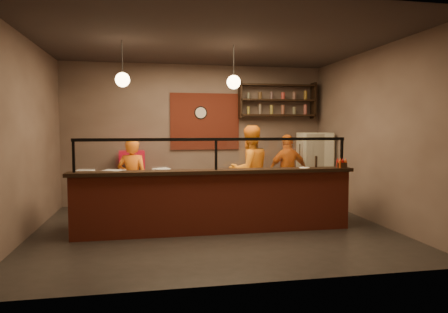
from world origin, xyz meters
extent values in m
plane|color=black|center=(0.00, 0.00, 0.00)|extent=(6.00, 6.00, 0.00)
plane|color=#332A27|center=(0.00, 0.00, 3.20)|extent=(6.00, 6.00, 0.00)
plane|color=#735F54|center=(0.00, 2.50, 1.60)|extent=(6.00, 0.00, 6.00)
plane|color=#735F54|center=(-3.00, 0.00, 1.60)|extent=(0.00, 5.00, 5.00)
plane|color=#735F54|center=(3.00, 0.00, 1.60)|extent=(0.00, 5.00, 5.00)
plane|color=#735F54|center=(0.00, -2.50, 1.60)|extent=(6.00, 0.00, 6.00)
cube|color=maroon|center=(0.20, 2.47, 1.90)|extent=(1.60, 0.04, 1.30)
cube|color=maroon|center=(0.00, -0.30, 0.50)|extent=(4.60, 0.25, 1.00)
cube|color=black|center=(0.00, -0.30, 1.03)|extent=(4.70, 0.37, 0.06)
cube|color=gray|center=(0.00, 0.20, 0.42)|extent=(4.60, 0.75, 0.85)
cube|color=silver|center=(0.00, 0.20, 0.88)|extent=(4.60, 0.75, 0.05)
cube|color=white|center=(0.00, -0.30, 1.31)|extent=(4.40, 0.02, 0.50)
cube|color=black|center=(0.00, -0.30, 1.56)|extent=(4.50, 0.05, 0.05)
cube|color=black|center=(-2.22, -0.30, 1.31)|extent=(0.04, 0.04, 0.50)
cube|color=black|center=(0.00, -0.30, 1.31)|extent=(0.04, 0.04, 0.50)
cube|color=black|center=(2.22, -0.30, 1.31)|extent=(0.04, 0.04, 0.50)
cube|color=black|center=(1.90, 2.32, 2.05)|extent=(1.80, 0.28, 0.04)
cube|color=black|center=(1.90, 2.32, 2.40)|extent=(1.80, 0.28, 0.04)
cube|color=black|center=(1.90, 2.32, 2.75)|extent=(1.80, 0.28, 0.04)
cube|color=black|center=(1.00, 2.32, 2.40)|extent=(0.04, 0.28, 0.85)
cube|color=black|center=(2.80, 2.32, 2.40)|extent=(0.04, 0.28, 0.85)
cylinder|color=black|center=(0.10, 2.46, 2.10)|extent=(0.30, 0.04, 0.30)
cylinder|color=black|center=(-1.50, 0.20, 2.90)|extent=(0.01, 0.01, 0.60)
sphere|color=#FFD18C|center=(-1.50, 0.20, 2.55)|extent=(0.24, 0.24, 0.24)
cylinder|color=black|center=(0.40, 0.20, 2.90)|extent=(0.01, 0.01, 0.60)
sphere|color=#FFD18C|center=(0.40, 0.20, 2.55)|extent=(0.24, 0.24, 0.24)
imported|color=orange|center=(-1.39, 0.85, 0.78)|extent=(0.64, 0.51, 1.56)
imported|color=orange|center=(0.89, 0.95, 0.90)|extent=(1.02, 0.88, 1.80)
imported|color=orange|center=(1.87, 1.44, 0.81)|extent=(0.99, 0.51, 1.61)
cube|color=beige|center=(2.60, 1.75, 0.82)|extent=(0.76, 0.72, 1.64)
cube|color=red|center=(-1.46, 2.15, 0.63)|extent=(0.57, 0.53, 1.26)
cylinder|color=#F0E9CB|center=(-0.12, 0.11, 0.91)|extent=(0.67, 0.67, 0.01)
cube|color=white|center=(-2.15, 0.23, 0.97)|extent=(0.33, 0.29, 0.14)
cube|color=white|center=(-0.87, 0.36, 0.97)|extent=(0.33, 0.29, 0.13)
cube|color=white|center=(-1.65, -0.07, 0.98)|extent=(0.40, 0.36, 0.16)
cylinder|color=yellow|center=(-0.82, 0.30, 0.93)|extent=(0.32, 0.11, 0.05)
cube|color=black|center=(2.20, -0.34, 1.10)|extent=(0.18, 0.15, 0.09)
cylinder|color=black|center=(1.78, -0.22, 1.16)|extent=(0.06, 0.06, 0.20)
cylinder|color=white|center=(1.53, -0.31, 1.07)|extent=(0.20, 0.20, 0.01)
camera|label=1|loc=(-1.07, -6.73, 1.73)|focal=32.00mm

